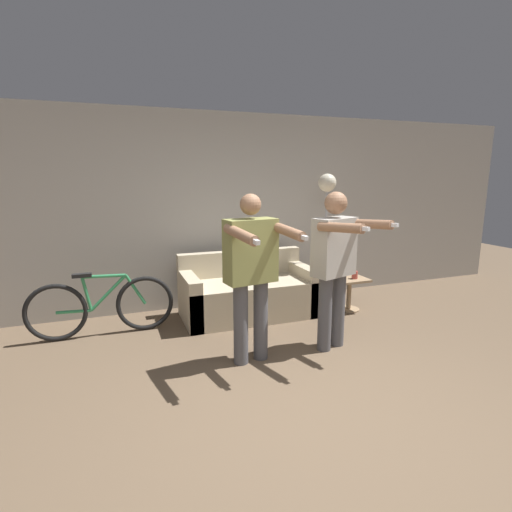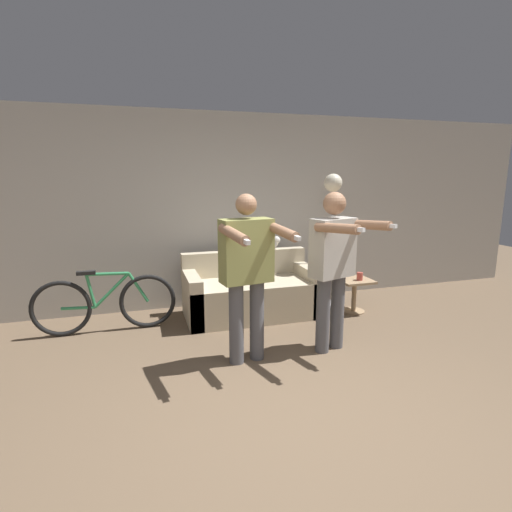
# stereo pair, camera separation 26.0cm
# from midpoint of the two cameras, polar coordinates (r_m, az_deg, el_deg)

# --- Properties ---
(ground_plane) EXTENTS (16.00, 16.00, 0.00)m
(ground_plane) POSITION_cam_midpoint_polar(r_m,az_deg,el_deg) (3.14, 5.78, -23.21)
(ground_plane) COLOR brown
(wall_back) EXTENTS (10.00, 0.05, 2.60)m
(wall_back) POSITION_cam_midpoint_polar(r_m,az_deg,el_deg) (5.46, -7.99, 6.32)
(wall_back) COLOR #B7B2A8
(wall_back) RESTS_ON ground_plane
(couch) EXTENTS (1.68, 0.81, 0.80)m
(couch) POSITION_cam_midpoint_polar(r_m,az_deg,el_deg) (5.15, -2.59, -5.48)
(couch) COLOR beige
(couch) RESTS_ON ground_plane
(person_left) EXTENTS (0.62, 0.73, 1.62)m
(person_left) POSITION_cam_midpoint_polar(r_m,az_deg,el_deg) (3.71, -2.63, -1.64)
(person_left) COLOR #56565B
(person_left) RESTS_ON ground_plane
(person_right) EXTENTS (0.65, 0.78, 1.63)m
(person_right) POSITION_cam_midpoint_polar(r_m,az_deg,el_deg) (4.06, 9.46, -0.54)
(person_right) COLOR #56565B
(person_right) RESTS_ON ground_plane
(cat) EXTENTS (0.44, 0.13, 0.17)m
(cat) POSITION_cam_midpoint_polar(r_m,az_deg,el_deg) (5.39, -0.33, 1.79)
(cat) COLOR silver
(cat) RESTS_ON couch
(floor_lamp) EXTENTS (0.34, 0.34, 1.80)m
(floor_lamp) POSITION_cam_midpoint_polar(r_m,az_deg,el_deg) (5.48, 8.70, 7.20)
(floor_lamp) COLOR #B2B2B7
(floor_lamp) RESTS_ON ground_plane
(side_table) EXTENTS (0.42, 0.42, 0.44)m
(side_table) POSITION_cam_midpoint_polar(r_m,az_deg,el_deg) (5.45, 11.86, -4.36)
(side_table) COLOR #A38460
(side_table) RESTS_ON ground_plane
(cup) EXTENTS (0.08, 0.08, 0.10)m
(cup) POSITION_cam_midpoint_polar(r_m,az_deg,el_deg) (5.37, 12.58, -2.65)
(cup) COLOR #B7473D
(cup) RESTS_ON side_table
(bicycle) EXTENTS (1.58, 0.07, 0.73)m
(bicycle) POSITION_cam_midpoint_polar(r_m,az_deg,el_deg) (4.86, -22.61, -6.69)
(bicycle) COLOR black
(bicycle) RESTS_ON ground_plane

